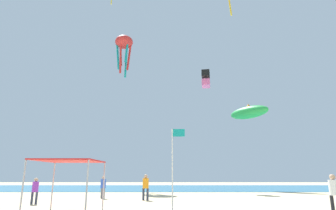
{
  "coord_description": "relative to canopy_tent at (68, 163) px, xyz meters",
  "views": [
    {
      "loc": [
        0.88,
        -15.3,
        1.77
      ],
      "look_at": [
        1.0,
        10.21,
        8.1
      ],
      "focal_mm": 30.15,
      "sensor_mm": 36.0,
      "label": 1
    }
  ],
  "objects": [
    {
      "name": "banner_flag",
      "position": [
        5.05,
        -1.02,
        -0.04
      ],
      "size": [
        0.61,
        0.06,
        3.84
      ],
      "color": "silver",
      "rests_on": "ground"
    },
    {
      "name": "person_near_tent",
      "position": [
        3.17,
        7.11,
        -1.28
      ],
      "size": [
        0.47,
        0.43,
        1.8
      ],
      "rotation": [
        0.0,
        0.0,
        5.96
      ],
      "color": "#33384C",
      "rests_on": "ground"
    },
    {
      "name": "canopy_tent",
      "position": [
        0.0,
        0.0,
        0.0
      ],
      "size": [
        2.78,
        3.29,
        2.47
      ],
      "color": "#B2B2B7",
      "rests_on": "ground"
    },
    {
      "name": "kite_box_black",
      "position": [
        9.56,
        19.74,
        11.21
      ],
      "size": [
        1.19,
        1.31,
        2.28
      ],
      "rotation": [
        0.0,
        0.0,
        2.95
      ],
      "color": "black"
    },
    {
      "name": "ocean_strip",
      "position": [
        3.91,
        26.82,
        -2.32
      ],
      "size": [
        110.0,
        20.25,
        0.03
      ],
      "primitive_type": "cube",
      "color": "teal",
      "rests_on": "ground"
    },
    {
      "name": "kite_inflatable_green",
      "position": [
        15.14,
        21.22,
        7.2
      ],
      "size": [
        4.85,
        5.21,
        1.99
      ],
      "rotation": [
        0.0,
        0.0,
        2.29
      ],
      "color": "green"
    },
    {
      "name": "person_central",
      "position": [
        -0.24,
        8.66,
        -1.34
      ],
      "size": [
        0.4,
        0.4,
        1.7
      ],
      "rotation": [
        0.0,
        0.0,
        5.53
      ],
      "color": "slate",
      "rests_on": "ground"
    },
    {
      "name": "person_rightmost",
      "position": [
        12.69,
        0.01,
        -1.28
      ],
      "size": [
        0.43,
        0.43,
        1.8
      ],
      "rotation": [
        0.0,
        0.0,
        2.16
      ],
      "color": "black",
      "rests_on": "ground"
    },
    {
      "name": "person_leftmost",
      "position": [
        -3.57,
        4.45,
        -1.41
      ],
      "size": [
        0.42,
        0.38,
        1.59
      ],
      "rotation": [
        0.0,
        0.0,
        3.08
      ],
      "color": "#33384C",
      "rests_on": "ground"
    },
    {
      "name": "kite_octopus_red",
      "position": [
        -1.57,
        23.29,
        17.74
      ],
      "size": [
        3.58,
        3.58,
        6.01
      ],
      "rotation": [
        0.0,
        0.0,
        2.26
      ],
      "color": "red"
    }
  ]
}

